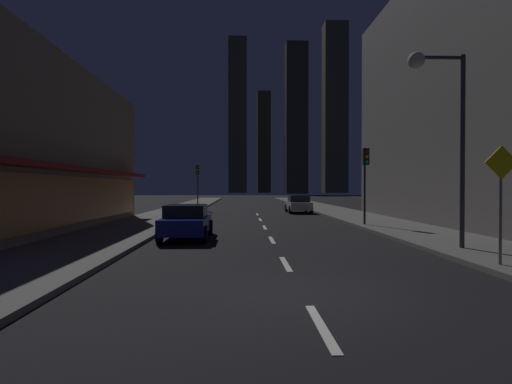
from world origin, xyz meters
name	(u,v)px	position (x,y,z in m)	size (l,w,h in m)	color
ground_plane	(254,210)	(0.00, 32.00, -0.05)	(78.00, 136.00, 0.10)	black
sidewalk_right	(324,208)	(7.00, 32.00, 0.07)	(4.00, 76.00, 0.15)	#605E59
sidewalk_left	(183,208)	(-7.00, 32.00, 0.07)	(4.00, 76.00, 0.15)	#605E59
lane_marking_center	(268,233)	(0.00, 11.00, 0.01)	(0.16, 28.20, 0.01)	silver
building_apartment_right	(499,100)	(14.50, 16.00, 7.55)	(11.00, 20.00, 15.10)	slate
skyscraper_distant_tall	(238,116)	(-2.72, 147.86, 29.44)	(6.92, 7.42, 58.89)	#494536
skyscraper_distant_mid	(264,143)	(7.42, 149.90, 19.45)	(5.04, 7.89, 38.90)	#353227
skyscraper_distant_short	(296,119)	(16.65, 123.61, 24.49)	(7.07, 5.22, 48.98)	#39362B
skyscraper_distant_slender	(335,108)	(33.94, 143.57, 31.77)	(8.69, 7.00, 63.54)	#4E4A3A
car_parked_near	(187,221)	(-3.60, 9.08, 0.74)	(1.98, 4.24, 1.45)	navy
car_parked_far	(298,204)	(3.60, 26.13, 0.74)	(1.98, 4.24, 1.45)	silver
fire_hydrant_far_left	(182,209)	(-5.90, 23.42, 0.45)	(0.42, 0.30, 0.65)	#B2B2B2
traffic_light_near_right	(365,169)	(5.50, 13.57, 3.19)	(0.32, 0.48, 4.20)	#2D2D2D
traffic_light_far_left	(198,177)	(-5.50, 31.03, 3.19)	(0.32, 0.48, 4.20)	#2D2D2D
street_lamp_right	(439,102)	(5.38, 5.13, 5.07)	(1.96, 0.56, 6.58)	#38383D
pedestrian_crossing_sign	(501,194)	(5.60, 2.17, 2.02)	(0.91, 0.08, 3.15)	slate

